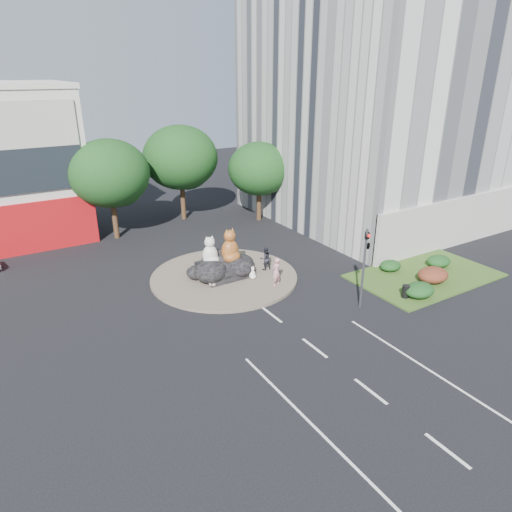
{
  "coord_description": "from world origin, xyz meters",
  "views": [
    {
      "loc": [
        -12.95,
        -15.41,
        13.25
      ],
      "look_at": [
        1.4,
        8.1,
        2.0
      ],
      "focal_mm": 32.0,
      "sensor_mm": 36.0,
      "label": 1
    }
  ],
  "objects_px": {
    "cat_white": "(210,250)",
    "cat_tabby": "(230,245)",
    "pedestrian_pink": "(276,272)",
    "kitten_white": "(252,272)",
    "litter_bin": "(406,291)",
    "pedestrian_dark": "(265,258)",
    "kitten_calico": "(212,279)"
  },
  "relations": [
    {
      "from": "cat_tabby",
      "to": "litter_bin",
      "type": "relative_size",
      "value": 2.97
    },
    {
      "from": "cat_white",
      "to": "kitten_calico",
      "type": "height_order",
      "value": "cat_white"
    },
    {
      "from": "pedestrian_dark",
      "to": "litter_bin",
      "type": "relative_size",
      "value": 2.09
    },
    {
      "from": "kitten_white",
      "to": "pedestrian_dark",
      "type": "relative_size",
      "value": 0.53
    },
    {
      "from": "pedestrian_dark",
      "to": "pedestrian_pink",
      "type": "bearing_deg",
      "value": 78.94
    },
    {
      "from": "kitten_calico",
      "to": "pedestrian_pink",
      "type": "distance_m",
      "value": 4.21
    },
    {
      "from": "kitten_calico",
      "to": "kitten_white",
      "type": "xyz_separation_m",
      "value": [
        2.83,
        -0.37,
        -0.02
      ]
    },
    {
      "from": "litter_bin",
      "to": "kitten_calico",
      "type": "bearing_deg",
      "value": 141.82
    },
    {
      "from": "cat_tabby",
      "to": "pedestrian_dark",
      "type": "bearing_deg",
      "value": -22.4
    },
    {
      "from": "kitten_white",
      "to": "cat_white",
      "type": "bearing_deg",
      "value": 129.17
    },
    {
      "from": "pedestrian_pink",
      "to": "litter_bin",
      "type": "height_order",
      "value": "pedestrian_pink"
    },
    {
      "from": "pedestrian_pink",
      "to": "cat_tabby",
      "type": "bearing_deg",
      "value": -79.84
    },
    {
      "from": "kitten_white",
      "to": "litter_bin",
      "type": "distance_m",
      "value": 9.9
    },
    {
      "from": "pedestrian_pink",
      "to": "pedestrian_dark",
      "type": "height_order",
      "value": "pedestrian_pink"
    },
    {
      "from": "cat_white",
      "to": "pedestrian_pink",
      "type": "relative_size",
      "value": 1.07
    },
    {
      "from": "kitten_calico",
      "to": "kitten_white",
      "type": "distance_m",
      "value": 2.86
    },
    {
      "from": "pedestrian_dark",
      "to": "kitten_calico",
      "type": "bearing_deg",
      "value": 11.46
    },
    {
      "from": "cat_white",
      "to": "pedestrian_dark",
      "type": "distance_m",
      "value": 4.06
    },
    {
      "from": "pedestrian_pink",
      "to": "litter_bin",
      "type": "xyz_separation_m",
      "value": [
        6.0,
        -5.49,
        -0.64
      ]
    },
    {
      "from": "kitten_calico",
      "to": "cat_tabby",
      "type": "bearing_deg",
      "value": 44.21
    },
    {
      "from": "cat_white",
      "to": "cat_tabby",
      "type": "height_order",
      "value": "cat_tabby"
    },
    {
      "from": "cat_tabby",
      "to": "kitten_white",
      "type": "distance_m",
      "value": 2.38
    },
    {
      "from": "cat_white",
      "to": "pedestrian_pink",
      "type": "xyz_separation_m",
      "value": [
        3.05,
        -3.42,
        -0.97
      ]
    },
    {
      "from": "cat_white",
      "to": "cat_tabby",
      "type": "distance_m",
      "value": 1.43
    },
    {
      "from": "pedestrian_pink",
      "to": "litter_bin",
      "type": "relative_size",
      "value": 2.39
    },
    {
      "from": "cat_white",
      "to": "cat_tabby",
      "type": "relative_size",
      "value": 0.87
    },
    {
      "from": "litter_bin",
      "to": "pedestrian_pink",
      "type": "bearing_deg",
      "value": 137.57
    },
    {
      "from": "pedestrian_pink",
      "to": "litter_bin",
      "type": "bearing_deg",
      "value": 120.57
    },
    {
      "from": "kitten_calico",
      "to": "litter_bin",
      "type": "distance_m",
      "value": 12.25
    },
    {
      "from": "kitten_calico",
      "to": "litter_bin",
      "type": "xyz_separation_m",
      "value": [
        9.63,
        -7.57,
        -0.15
      ]
    },
    {
      "from": "cat_tabby",
      "to": "pedestrian_dark",
      "type": "relative_size",
      "value": 1.42
    },
    {
      "from": "pedestrian_dark",
      "to": "cat_white",
      "type": "bearing_deg",
      "value": -7.56
    }
  ]
}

